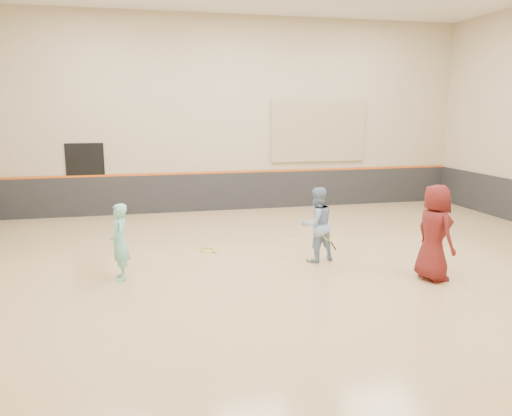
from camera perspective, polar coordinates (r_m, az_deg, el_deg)
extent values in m
cube|color=tan|center=(10.51, 3.66, -6.97)|extent=(15.00, 12.00, 0.20)
cube|color=#C8B492|center=(15.83, -2.59, 10.56)|extent=(15.00, 0.02, 6.00)
cube|color=#C8B492|center=(4.59, 26.56, 7.88)|extent=(15.00, 0.02, 6.00)
cube|color=#232326|center=(16.00, -2.49, 1.93)|extent=(14.90, 0.04, 1.20)
cube|color=#D85914|center=(15.90, -2.50, 4.13)|extent=(14.90, 0.03, 0.06)
cube|color=tan|center=(16.53, 7.16, 8.78)|extent=(3.20, 0.08, 2.00)
cube|color=black|center=(15.75, -18.84, 3.03)|extent=(1.10, 0.05, 2.20)
imported|color=#7FDCCD|center=(9.72, -15.32, -3.77)|extent=(0.42, 0.57, 1.46)
imported|color=#819EC8|center=(10.58, 6.94, -1.88)|extent=(0.89, 0.76, 1.59)
imported|color=#5A1715|center=(9.91, 19.74, -2.67)|extent=(0.68, 0.95, 1.82)
sphere|color=gold|center=(10.66, 6.15, -5.99)|extent=(0.07, 0.07, 0.07)
sphere|color=#C0D030|center=(9.87, 20.54, -1.48)|extent=(0.07, 0.07, 0.07)
sphere|color=yellow|center=(12.77, 4.25, -3.07)|extent=(0.07, 0.07, 0.07)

